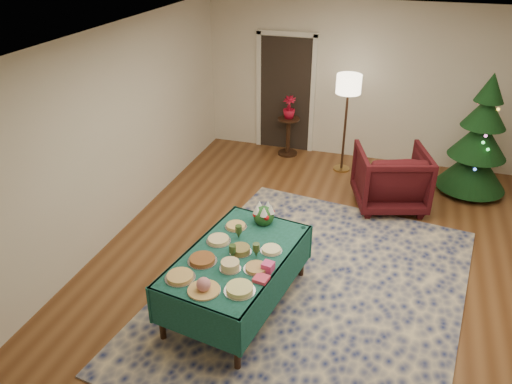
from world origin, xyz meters
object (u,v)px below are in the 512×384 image
(buffet_table, at_px, (237,265))
(floor_lamp, at_px, (348,90))
(gift_box, at_px, (268,267))
(christmas_tree, at_px, (479,141))
(side_table, at_px, (288,137))
(potted_plant, at_px, (289,112))
(armchair, at_px, (391,175))

(buffet_table, bearing_deg, floor_lamp, 81.97)
(buffet_table, bearing_deg, gift_box, -23.16)
(gift_box, bearing_deg, christmas_tree, 60.01)
(buffet_table, height_order, side_table, side_table)
(potted_plant, bearing_deg, side_table, 0.00)
(gift_box, relative_size, armchair, 0.11)
(gift_box, relative_size, floor_lamp, 0.07)
(gift_box, bearing_deg, side_table, 101.72)
(buffet_table, relative_size, floor_lamp, 1.15)
(floor_lamp, xyz_separation_m, christmas_tree, (2.05, -0.19, -0.55))
(gift_box, height_order, potted_plant, potted_plant)
(gift_box, distance_m, potted_plant, 4.44)
(side_table, xyz_separation_m, christmas_tree, (3.10, -0.54, 0.52))
(gift_box, height_order, floor_lamp, floor_lamp)
(armchair, xyz_separation_m, floor_lamp, (-0.85, 1.03, 0.90))
(gift_box, bearing_deg, potted_plant, 101.72)
(floor_lamp, relative_size, side_table, 2.38)
(buffet_table, bearing_deg, side_table, 96.96)
(christmas_tree, bearing_deg, buffet_table, -125.42)
(buffet_table, bearing_deg, potted_plant, 96.96)
(armchair, distance_m, floor_lamp, 1.61)
(potted_plant, relative_size, christmas_tree, 0.21)
(floor_lamp, xyz_separation_m, potted_plant, (-1.05, 0.35, -0.60))
(buffet_table, xyz_separation_m, christmas_tree, (2.59, 3.64, 0.30))
(floor_lamp, bearing_deg, buffet_table, -98.03)
(buffet_table, distance_m, side_table, 4.21)
(buffet_table, xyz_separation_m, armchair, (1.39, 2.79, -0.05))
(side_table, bearing_deg, potted_plant, 0.00)
(floor_lamp, xyz_separation_m, side_table, (-1.05, 0.35, -1.07))
(side_table, distance_m, potted_plant, 0.47)
(potted_plant, bearing_deg, floor_lamp, -18.61)
(buffet_table, relative_size, christmas_tree, 1.00)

